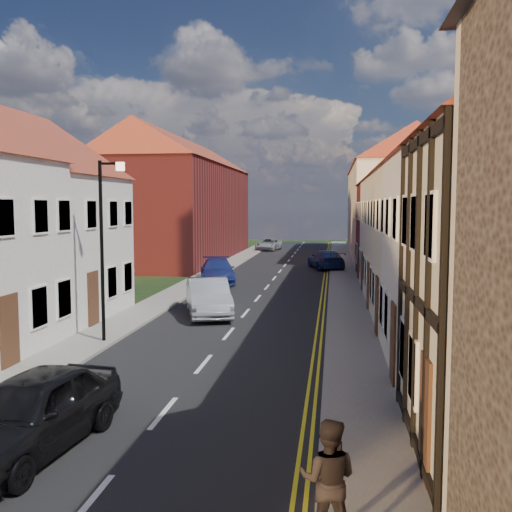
{
  "coord_description": "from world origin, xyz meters",
  "views": [
    {
      "loc": [
        3.73,
        2.0,
        4.64
      ],
      "look_at": [
        0.08,
        28.76,
        2.26
      ],
      "focal_mm": 40.0,
      "sensor_mm": 36.0,
      "label": 1
    }
  ],
  "objects": [
    {
      "name": "cottage_r_cream_mid",
      "position": [
        9.3,
        23.5,
        4.48
      ],
      "size": [
        8.3,
        5.2,
        9.0
      ],
      "color": "beige",
      "rests_on": "ground"
    },
    {
      "name": "pedestrian_right",
      "position": [
        3.7,
        9.45,
        0.96
      ],
      "size": [
        0.88,
        0.72,
        1.68
      ],
      "primitive_type": "imported",
      "rotation": [
        0.0,
        0.0,
        3.03
      ],
      "color": "black",
      "rests_on": "pavement_right"
    },
    {
      "name": "block_right_far",
      "position": [
        9.3,
        55.0,
        5.29
      ],
      "size": [
        8.3,
        24.2,
        10.5
      ],
      "color": "beige",
      "rests_on": "ground"
    },
    {
      "name": "pavement_right",
      "position": [
        4.4,
        30.0,
        0.06
      ],
      "size": [
        1.8,
        90.0,
        0.12
      ],
      "primitive_type": "cube",
      "color": "#AAA19A",
      "rests_on": "ground"
    },
    {
      "name": "lamppost",
      "position": [
        -3.81,
        20.0,
        3.54
      ],
      "size": [
        0.88,
        0.15,
        6.0
      ],
      "color": "black",
      "rests_on": "pavement_left"
    },
    {
      "name": "cottage_r_pink",
      "position": [
        9.3,
        28.9,
        4.47
      ],
      "size": [
        8.3,
        6.0,
        9.0
      ],
      "color": "beige",
      "rests_on": "ground"
    },
    {
      "name": "car_distant",
      "position": [
        -2.96,
        60.9,
        0.64
      ],
      "size": [
        2.71,
        4.85,
        1.28
      ],
      "primitive_type": "imported",
      "rotation": [
        0.0,
        0.0,
        -0.13
      ],
      "color": "#B4B7BD",
      "rests_on": "ground"
    },
    {
      "name": "cottage_r_cream_far",
      "position": [
        9.3,
        39.7,
        4.47
      ],
      "size": [
        8.3,
        6.0,
        9.0
      ],
      "color": "maroon",
      "rests_on": "ground"
    },
    {
      "name": "cottage_l_pink",
      "position": [
        -9.3,
        23.85,
        4.37
      ],
      "size": [
        8.3,
        6.3,
        8.8
      ],
      "color": "beige",
      "rests_on": "ground"
    },
    {
      "name": "block_left_far",
      "position": [
        -9.3,
        50.0,
        5.29
      ],
      "size": [
        8.3,
        24.2,
        10.5
      ],
      "color": "maroon",
      "rests_on": "ground"
    },
    {
      "name": "car_mid",
      "position": [
        -1.5,
        25.38,
        0.78
      ],
      "size": [
        3.01,
        5.0,
        1.56
      ],
      "primitive_type": "imported",
      "rotation": [
        0.0,
        0.0,
        0.31
      ],
      "color": "#B4B8BC",
      "rests_on": "ground"
    },
    {
      "name": "road",
      "position": [
        0.0,
        30.0,
        0.01
      ],
      "size": [
        7.0,
        90.0,
        0.02
      ],
      "primitive_type": "cube",
      "color": "black",
      "rests_on": "ground"
    },
    {
      "name": "car_far",
      "position": [
        -3.2,
        35.56,
        0.72
      ],
      "size": [
        3.12,
        5.31,
        1.44
      ],
      "primitive_type": "imported",
      "rotation": [
        0.0,
        0.0,
        0.23
      ],
      "color": "navy",
      "rests_on": "ground"
    },
    {
      "name": "cottage_r_white_far",
      "position": [
        9.3,
        34.3,
        4.48
      ],
      "size": [
        8.3,
        5.2,
        9.0
      ],
      "color": "beige",
      "rests_on": "ground"
    },
    {
      "name": "car_far_b",
      "position": [
        3.2,
        44.06,
        0.7
      ],
      "size": [
        3.1,
        5.16,
        1.4
      ],
      "primitive_type": "imported",
      "rotation": [
        0.0,
        0.0,
        3.39
      ],
      "color": "navy",
      "rests_on": "ground"
    },
    {
      "name": "pavement_left",
      "position": [
        -4.4,
        30.0,
        0.06
      ],
      "size": [
        1.8,
        90.0,
        0.12
      ],
      "primitive_type": "cube",
      "color": "#AAA19A",
      "rests_on": "ground"
    },
    {
      "name": "car_near",
      "position": [
        -1.87,
        11.77,
        0.76
      ],
      "size": [
        2.28,
        4.63,
        1.52
      ],
      "primitive_type": "imported",
      "rotation": [
        0.0,
        0.0,
        -0.11
      ],
      "color": "black",
      "rests_on": "ground"
    }
  ]
}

